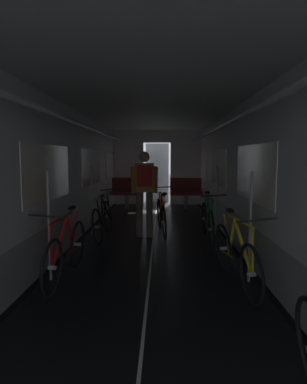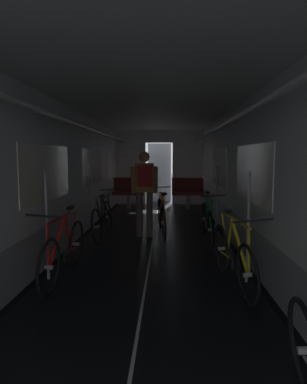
# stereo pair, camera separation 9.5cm
# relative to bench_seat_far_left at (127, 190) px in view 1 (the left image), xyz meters

# --- Properties ---
(train_car_shell) EXTENTS (3.14, 12.34, 2.57)m
(train_car_shell) POSITION_rel_bench_seat_far_left_xyz_m (0.90, -4.47, 1.13)
(train_car_shell) COLOR black
(train_car_shell) RESTS_ON ground
(bench_seat_far_left) EXTENTS (0.98, 0.51, 0.95)m
(bench_seat_far_left) POSITION_rel_bench_seat_far_left_xyz_m (0.00, 0.00, 0.00)
(bench_seat_far_left) COLOR gray
(bench_seat_far_left) RESTS_ON ground
(bench_seat_far_right) EXTENTS (0.98, 0.51, 0.95)m
(bench_seat_far_right) POSITION_rel_bench_seat_far_left_xyz_m (1.80, 0.00, 0.00)
(bench_seat_far_right) COLOR gray
(bench_seat_far_right) RESTS_ON ground
(bicycle_yellow) EXTENTS (0.45, 1.69, 0.95)m
(bicycle_yellow) POSITION_rel_bench_seat_far_left_xyz_m (1.97, -6.13, -0.18)
(bicycle_yellow) COLOR black
(bicycle_yellow) RESTS_ON ground
(bicycle_red) EXTENTS (0.44, 1.69, 0.94)m
(bicycle_red) POSITION_rel_bench_seat_far_left_xyz_m (-0.16, -5.97, -0.18)
(bicycle_red) COLOR black
(bicycle_red) RESTS_ON ground
(bicycle_green) EXTENTS (0.44, 1.69, 0.95)m
(bicycle_green) POSITION_rel_bench_seat_far_left_xyz_m (1.93, -3.92, -0.18)
(bicycle_green) COLOR black
(bicycle_green) RESTS_ON ground
(bicycle_black) EXTENTS (0.44, 1.69, 0.95)m
(bicycle_black) POSITION_rel_bench_seat_far_left_xyz_m (-0.07, -3.77, -0.19)
(bicycle_black) COLOR black
(bicycle_black) RESTS_ON ground
(person_cyclist_aisle) EXTENTS (0.55, 0.41, 1.69)m
(person_cyclist_aisle) POSITION_rel_bench_seat_far_left_xyz_m (0.73, -3.66, 0.45)
(person_cyclist_aisle) COLOR brown
(person_cyclist_aisle) RESTS_ON ground
(bicycle_orange_in_aisle) EXTENTS (0.44, 1.69, 0.94)m
(bicycle_orange_in_aisle) POSITION_rel_bench_seat_far_left_xyz_m (1.06, -3.39, -0.18)
(bicycle_orange_in_aisle) COLOR black
(bicycle_orange_in_aisle) RESTS_ON ground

